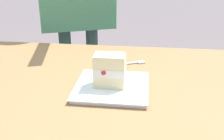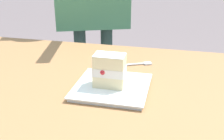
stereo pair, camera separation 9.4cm
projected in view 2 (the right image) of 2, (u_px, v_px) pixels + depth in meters
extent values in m
cylinder|color=olive|center=(15.00, 110.00, 1.63)|extent=(0.07, 0.07, 0.74)
cube|color=olive|center=(110.00, 105.00, 0.91)|extent=(1.46, 1.07, 0.04)
cube|color=white|center=(112.00, 88.00, 0.97)|extent=(0.23, 0.23, 0.01)
cube|color=white|center=(112.00, 86.00, 0.97)|extent=(0.24, 0.24, 0.00)
cube|color=beige|center=(110.00, 80.00, 0.96)|extent=(0.10, 0.06, 0.04)
cube|color=white|center=(110.00, 71.00, 0.94)|extent=(0.10, 0.06, 0.03)
sphere|color=red|center=(105.00, 66.00, 0.97)|extent=(0.01, 0.01, 0.01)
sphere|color=red|center=(102.00, 72.00, 0.91)|extent=(0.02, 0.02, 0.02)
cube|color=beige|center=(109.00, 61.00, 0.93)|extent=(0.10, 0.06, 0.04)
cube|color=white|center=(109.00, 55.00, 0.92)|extent=(0.10, 0.06, 0.00)
cylinder|color=silver|center=(128.00, 65.00, 1.16)|extent=(0.13, 0.07, 0.01)
cube|color=silver|center=(148.00, 63.00, 1.18)|extent=(0.04, 0.03, 0.01)
cylinder|color=#334B43|center=(82.00, 86.00, 1.87)|extent=(0.07, 0.07, 0.78)
cylinder|color=#334B43|center=(107.00, 84.00, 1.89)|extent=(0.07, 0.07, 0.78)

